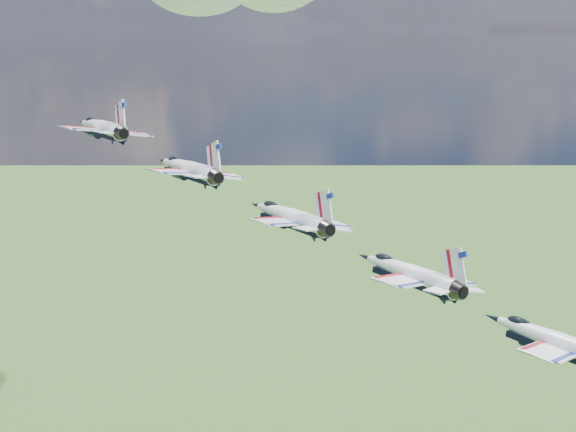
{
  "coord_description": "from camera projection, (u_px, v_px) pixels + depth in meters",
  "views": [
    {
      "loc": [
        -23.01,
        -71.61,
        165.54
      ],
      "look_at": [
        -9.33,
        3.49,
        147.74
      ],
      "focal_mm": 50.0,
      "sensor_mm": 36.0,
      "label": 1
    }
  ],
  "objects": [
    {
      "name": "jet_1",
      "position": [
        187.0,
        168.0,
        84.79
      ],
      "size": [
        15.01,
        17.16,
        5.69
      ],
      "primitive_type": null,
      "rotation": [
        0.0,
        0.15,
        0.41
      ],
      "color": "white"
    },
    {
      "name": "jet_4",
      "position": [
        549.0,
        339.0,
        65.59
      ],
      "size": [
        15.01,
        17.16,
        5.69
      ],
      "primitive_type": null,
      "rotation": [
        0.0,
        0.15,
        0.41
      ],
      "color": "silver"
    },
    {
      "name": "jet_0",
      "position": [
        100.0,
        127.0,
        91.19
      ],
      "size": [
        15.01,
        17.16,
        5.69
      ],
      "primitive_type": null,
      "rotation": [
        0.0,
        0.15,
        0.41
      ],
      "color": "white"
    },
    {
      "name": "jet_2",
      "position": [
        288.0,
        216.0,
        78.39
      ],
      "size": [
        15.01,
        17.16,
        5.69
      ],
      "primitive_type": null,
      "rotation": [
        0.0,
        0.15,
        0.41
      ],
      "color": "silver"
    },
    {
      "name": "jet_3",
      "position": [
        407.0,
        272.0,
        71.99
      ],
      "size": [
        15.01,
        17.16,
        5.69
      ],
      "primitive_type": null,
      "rotation": [
        0.0,
        0.15,
        0.41
      ],
      "color": "silver"
    }
  ]
}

